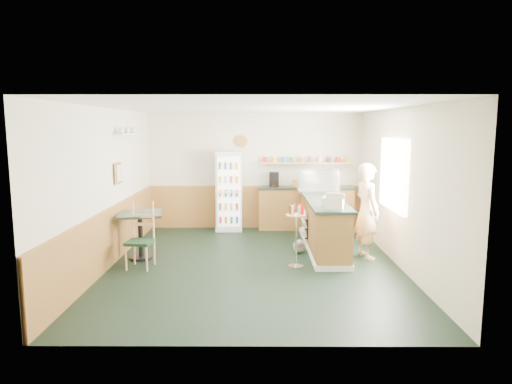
{
  "coord_description": "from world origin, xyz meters",
  "views": [
    {
      "loc": [
        0.08,
        -7.69,
        2.37
      ],
      "look_at": [
        0.04,
        0.6,
        1.19
      ],
      "focal_mm": 32.0,
      "sensor_mm": 36.0,
      "label": 1
    }
  ],
  "objects_px": {
    "display_case": "(319,181)",
    "shopkeeper": "(367,211)",
    "cash_register": "(333,203)",
    "drinks_fridge": "(229,191)",
    "condiment_stand": "(296,228)",
    "cafe_chair": "(141,233)",
    "cafe_table": "(140,226)"
  },
  "relations": [
    {
      "from": "cafe_table",
      "to": "drinks_fridge",
      "type": "bearing_deg",
      "value": 58.44
    },
    {
      "from": "shopkeeper",
      "to": "condiment_stand",
      "type": "bearing_deg",
      "value": 96.67
    },
    {
      "from": "condiment_stand",
      "to": "display_case",
      "type": "bearing_deg",
      "value": 72.08
    },
    {
      "from": "cash_register",
      "to": "condiment_stand",
      "type": "xyz_separation_m",
      "value": [
        -0.62,
        -0.03,
        -0.42
      ]
    },
    {
      "from": "drinks_fridge",
      "to": "cafe_table",
      "type": "bearing_deg",
      "value": -121.56
    },
    {
      "from": "cafe_chair",
      "to": "cash_register",
      "type": "bearing_deg",
      "value": 7.16
    },
    {
      "from": "cash_register",
      "to": "cafe_table",
      "type": "height_order",
      "value": "cash_register"
    },
    {
      "from": "cash_register",
      "to": "cafe_chair",
      "type": "bearing_deg",
      "value": -165.22
    },
    {
      "from": "cash_register",
      "to": "shopkeeper",
      "type": "xyz_separation_m",
      "value": [
        0.7,
        0.52,
        -0.24
      ]
    },
    {
      "from": "display_case",
      "to": "shopkeeper",
      "type": "bearing_deg",
      "value": -62.95
    },
    {
      "from": "condiment_stand",
      "to": "cafe_chair",
      "type": "height_order",
      "value": "cafe_chair"
    },
    {
      "from": "cafe_table",
      "to": "cash_register",
      "type": "bearing_deg",
      "value": -7.54
    },
    {
      "from": "cash_register",
      "to": "shopkeeper",
      "type": "height_order",
      "value": "shopkeeper"
    },
    {
      "from": "display_case",
      "to": "condiment_stand",
      "type": "distance_m",
      "value": 2.1
    },
    {
      "from": "display_case",
      "to": "drinks_fridge",
      "type": "bearing_deg",
      "value": 154.13
    },
    {
      "from": "cash_register",
      "to": "cafe_table",
      "type": "relative_size",
      "value": 0.39
    },
    {
      "from": "cash_register",
      "to": "cafe_table",
      "type": "bearing_deg",
      "value": -172.92
    },
    {
      "from": "drinks_fridge",
      "to": "display_case",
      "type": "height_order",
      "value": "drinks_fridge"
    },
    {
      "from": "display_case",
      "to": "cafe_chair",
      "type": "height_order",
      "value": "display_case"
    },
    {
      "from": "drinks_fridge",
      "to": "shopkeeper",
      "type": "relative_size",
      "value": 1.05
    },
    {
      "from": "shopkeeper",
      "to": "cafe_chair",
      "type": "xyz_separation_m",
      "value": [
        -3.97,
        -0.53,
        -0.28
      ]
    },
    {
      "from": "cash_register",
      "to": "cafe_chair",
      "type": "relative_size",
      "value": 0.32
    },
    {
      "from": "drinks_fridge",
      "to": "condiment_stand",
      "type": "xyz_separation_m",
      "value": [
        1.32,
        -2.87,
        -0.22
      ]
    },
    {
      "from": "cafe_chair",
      "to": "condiment_stand",
      "type": "bearing_deg",
      "value": 6.45
    },
    {
      "from": "shopkeeper",
      "to": "condiment_stand",
      "type": "height_order",
      "value": "shopkeeper"
    },
    {
      "from": "condiment_stand",
      "to": "cafe_table",
      "type": "relative_size",
      "value": 1.16
    },
    {
      "from": "drinks_fridge",
      "to": "display_case",
      "type": "relative_size",
      "value": 2.13
    },
    {
      "from": "cash_register",
      "to": "cafe_chair",
      "type": "xyz_separation_m",
      "value": [
        -3.27,
        -0.01,
        -0.52
      ]
    },
    {
      "from": "display_case",
      "to": "shopkeeper",
      "type": "height_order",
      "value": "shopkeeper"
    },
    {
      "from": "drinks_fridge",
      "to": "cash_register",
      "type": "relative_size",
      "value": 5.08
    },
    {
      "from": "shopkeeper",
      "to": "drinks_fridge",
      "type": "bearing_deg",
      "value": 32.7
    },
    {
      "from": "drinks_fridge",
      "to": "shopkeeper",
      "type": "height_order",
      "value": "drinks_fridge"
    }
  ]
}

